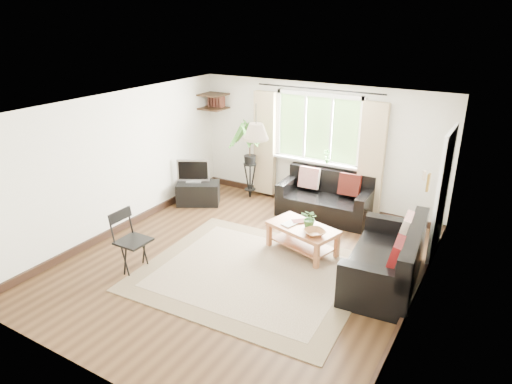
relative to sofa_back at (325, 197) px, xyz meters
The scene contains 24 objects.
floor 2.34m from the sofa_back, 99.98° to the right, with size 5.50×5.50×0.00m, color #311E10.
ceiling 3.05m from the sofa_back, 99.98° to the right, with size 5.50×5.50×0.00m, color white.
wall_back 1.02m from the sofa_back, 129.59° to the left, with size 5.00×0.02×2.40m, color silver.
wall_front 5.10m from the sofa_back, 94.54° to the right, with size 5.00×0.02×2.40m, color silver.
wall_left 3.77m from the sofa_back, 141.97° to the right, with size 0.02×5.50×2.40m, color silver.
wall_right 3.19m from the sofa_back, 47.18° to the right, with size 0.02×5.50×2.40m, color silver.
rug 2.47m from the sofa_back, 93.04° to the right, with size 3.16×2.70×0.02m, color #BBAE91.
window 1.30m from the sofa_back, 132.04° to the left, with size 2.50×0.16×2.16m, color white, non-canonical shape.
door 2.23m from the sofa_back, 15.33° to the right, with size 0.06×0.96×2.06m, color silver.
corner_shelf 3.05m from the sofa_back, behind, with size 0.50×0.50×0.34m, color black, non-canonical shape.
pendant_lamp 2.53m from the sofa_back, 102.05° to the right, with size 0.36×0.36×0.54m, color beige, non-canonical shape.
wall_sconce 3.13m from the sofa_back, 44.09° to the right, with size 0.12×0.12×0.28m, color beige, non-canonical shape.
sofa_back is the anchor object (origin of this frame).
sofa_right 2.32m from the sofa_back, 46.71° to the right, with size 0.90×1.80×0.85m, color black, non-canonical shape.
coffee_table 1.48m from the sofa_back, 81.44° to the right, with size 1.10×0.60×0.45m, color brown, non-canonical shape.
table_plant 1.49m from the sofa_back, 77.10° to the right, with size 0.28×0.24×0.31m, color #346629.
bowl 1.72m from the sofa_back, 73.07° to the right, with size 0.32×0.32×0.08m, color brown.
book_a 1.48m from the sofa_back, 92.98° to the right, with size 0.17×0.24×0.02m, color silver.
book_b 1.28m from the sofa_back, 88.18° to the right, with size 0.16×0.22×0.02m, color #522521.
tv_stand 2.53m from the sofa_back, 163.70° to the right, with size 0.83×0.47×0.45m, color black.
tv 2.63m from the sofa_back, 164.28° to the right, with size 0.64×0.21×0.49m, color #A5A5AA, non-canonical shape.
palm_stand 1.75m from the sofa_back, behind, with size 0.62×0.62×1.60m, color black, non-canonical shape.
folding_chair 3.64m from the sofa_back, 117.70° to the right, with size 0.48×0.48×0.92m, color black, non-canonical shape.
sill_plant 0.77m from the sofa_back, 112.34° to the left, with size 0.14×0.10×0.27m, color #2D6023.
Camera 1 is at (3.27, -5.17, 3.61)m, focal length 32.00 mm.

